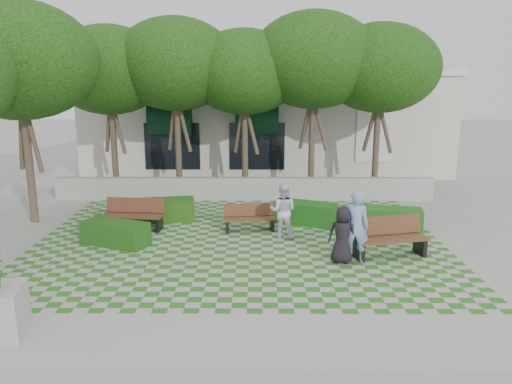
{
  "coord_description": "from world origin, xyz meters",
  "views": [
    {
      "loc": [
        0.58,
        -13.19,
        4.8
      ],
      "look_at": [
        0.5,
        1.5,
        1.4
      ],
      "focal_mm": 35.0,
      "sensor_mm": 36.0,
      "label": 1
    }
  ],
  "objects_px": {
    "hedge_midleft": "(163,210)",
    "person_white": "(283,211)",
    "hedge_east": "(389,219)",
    "hedge_midright": "(305,213)",
    "bench_east": "(389,238)",
    "bench_west": "(134,215)",
    "hedge_west": "(115,233)",
    "person_blue": "(355,227)",
    "bench_mid": "(250,218)",
    "person_dark": "(342,235)"
  },
  "relations": [
    {
      "from": "bench_west",
      "to": "hedge_east",
      "type": "xyz_separation_m",
      "value": [
        8.17,
        -0.03,
        -0.12
      ]
    },
    {
      "from": "bench_east",
      "to": "person_dark",
      "type": "bearing_deg",
      "value": -172.44
    },
    {
      "from": "bench_mid",
      "to": "bench_west",
      "type": "height_order",
      "value": "bench_west"
    },
    {
      "from": "hedge_east",
      "to": "hedge_midleft",
      "type": "height_order",
      "value": "hedge_midleft"
    },
    {
      "from": "hedge_midright",
      "to": "hedge_west",
      "type": "height_order",
      "value": "hedge_midright"
    },
    {
      "from": "person_blue",
      "to": "hedge_midright",
      "type": "bearing_deg",
      "value": -67.32
    },
    {
      "from": "bench_west",
      "to": "hedge_east",
      "type": "relative_size",
      "value": 0.95
    },
    {
      "from": "hedge_east",
      "to": "hedge_midright",
      "type": "relative_size",
      "value": 1.0
    },
    {
      "from": "bench_mid",
      "to": "bench_east",
      "type": "bearing_deg",
      "value": -37.7
    },
    {
      "from": "bench_east",
      "to": "hedge_midleft",
      "type": "xyz_separation_m",
      "value": [
        -6.83,
        3.4,
        -0.15
      ]
    },
    {
      "from": "bench_mid",
      "to": "hedge_midright",
      "type": "xyz_separation_m",
      "value": [
        1.84,
        0.8,
        -0.05
      ]
    },
    {
      "from": "bench_west",
      "to": "person_white",
      "type": "distance_m",
      "value": 4.82
    },
    {
      "from": "hedge_east",
      "to": "person_white",
      "type": "xyz_separation_m",
      "value": [
        -3.43,
        -0.78,
        0.48
      ]
    },
    {
      "from": "hedge_midright",
      "to": "person_blue",
      "type": "bearing_deg",
      "value": -74.52
    },
    {
      "from": "hedge_east",
      "to": "person_white",
      "type": "bearing_deg",
      "value": -167.14
    },
    {
      "from": "bench_mid",
      "to": "hedge_midright",
      "type": "bearing_deg",
      "value": 16.57
    },
    {
      "from": "bench_mid",
      "to": "hedge_west",
      "type": "relative_size",
      "value": 0.85
    },
    {
      "from": "hedge_west",
      "to": "bench_west",
      "type": "bearing_deg",
      "value": 83.21
    },
    {
      "from": "person_blue",
      "to": "person_dark",
      "type": "distance_m",
      "value": 0.4
    },
    {
      "from": "hedge_east",
      "to": "hedge_west",
      "type": "relative_size",
      "value": 1.04
    },
    {
      "from": "hedge_midleft",
      "to": "person_white",
      "type": "height_order",
      "value": "person_white"
    },
    {
      "from": "bench_east",
      "to": "bench_west",
      "type": "distance_m",
      "value": 7.94
    },
    {
      "from": "person_blue",
      "to": "hedge_east",
      "type": "bearing_deg",
      "value": -112.67
    },
    {
      "from": "bench_mid",
      "to": "hedge_midleft",
      "type": "height_order",
      "value": "bench_mid"
    },
    {
      "from": "hedge_east",
      "to": "hedge_west",
      "type": "xyz_separation_m",
      "value": [
        -8.35,
        -1.48,
        -0.01
      ]
    },
    {
      "from": "bench_east",
      "to": "bench_west",
      "type": "xyz_separation_m",
      "value": [
        -7.56,
        2.4,
        -0.04
      ]
    },
    {
      "from": "bench_west",
      "to": "hedge_east",
      "type": "distance_m",
      "value": 8.17
    },
    {
      "from": "hedge_east",
      "to": "hedge_west",
      "type": "distance_m",
      "value": 8.48
    },
    {
      "from": "bench_mid",
      "to": "hedge_midleft",
      "type": "bearing_deg",
      "value": 152.86
    },
    {
      "from": "person_dark",
      "to": "hedge_west",
      "type": "bearing_deg",
      "value": 2.48
    },
    {
      "from": "bench_mid",
      "to": "person_dark",
      "type": "bearing_deg",
      "value": -55.52
    },
    {
      "from": "bench_west",
      "to": "hedge_west",
      "type": "distance_m",
      "value": 1.53
    },
    {
      "from": "person_white",
      "to": "hedge_east",
      "type": "bearing_deg",
      "value": -155.55
    },
    {
      "from": "bench_east",
      "to": "person_dark",
      "type": "distance_m",
      "value": 1.49
    },
    {
      "from": "bench_east",
      "to": "bench_west",
      "type": "bearing_deg",
      "value": 149.02
    },
    {
      "from": "hedge_east",
      "to": "person_white",
      "type": "height_order",
      "value": "person_white"
    },
    {
      "from": "hedge_midright",
      "to": "person_dark",
      "type": "bearing_deg",
      "value": -79.9
    },
    {
      "from": "hedge_east",
      "to": "hedge_midright",
      "type": "bearing_deg",
      "value": 164.59
    },
    {
      "from": "person_blue",
      "to": "person_white",
      "type": "bearing_deg",
      "value": -41.62
    },
    {
      "from": "bench_west",
      "to": "hedge_midright",
      "type": "height_order",
      "value": "bench_west"
    },
    {
      "from": "hedge_west",
      "to": "person_white",
      "type": "distance_m",
      "value": 4.99
    },
    {
      "from": "bench_east",
      "to": "hedge_midright",
      "type": "bearing_deg",
      "value": 109.67
    },
    {
      "from": "hedge_west",
      "to": "person_dark",
      "type": "relative_size",
      "value": 1.28
    },
    {
      "from": "hedge_midleft",
      "to": "person_blue",
      "type": "relative_size",
      "value": 1.09
    },
    {
      "from": "bench_mid",
      "to": "person_blue",
      "type": "relative_size",
      "value": 0.86
    },
    {
      "from": "bench_west",
      "to": "hedge_midright",
      "type": "xyz_separation_m",
      "value": [
        5.55,
        0.69,
        -0.12
      ]
    },
    {
      "from": "bench_mid",
      "to": "hedge_west",
      "type": "xyz_separation_m",
      "value": [
        -3.89,
        -1.41,
        -0.06
      ]
    },
    {
      "from": "hedge_east",
      "to": "hedge_west",
      "type": "bearing_deg",
      "value": -169.94
    },
    {
      "from": "bench_west",
      "to": "hedge_west",
      "type": "xyz_separation_m",
      "value": [
        -0.18,
        -1.51,
        -0.14
      ]
    },
    {
      "from": "person_dark",
      "to": "bench_east",
      "type": "bearing_deg",
      "value": -144.08
    }
  ]
}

